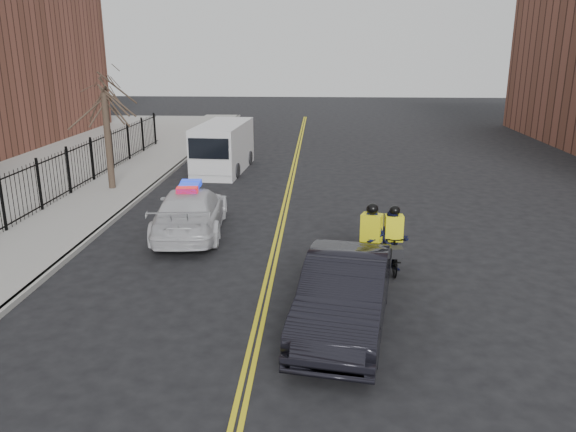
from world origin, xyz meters
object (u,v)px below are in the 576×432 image
Objects in this scene: police_cruiser at (191,211)px; cyclist_far at (393,245)px; cyclist_near at (370,251)px; cargo_van at (223,148)px; dark_sedan at (345,293)px.

cyclist_far reaches higher than police_cruiser.
cyclist_near is (5.62, -3.29, -0.07)m from police_cruiser.
cargo_van reaches higher than cyclist_near.
dark_sedan is 2.68× the size of cyclist_far.
cargo_van is 3.10× the size of cyclist_far.
dark_sedan is 3.17m from cyclist_near.
cargo_van is 2.65× the size of cyclist_near.
police_cruiser is 1.09× the size of dark_sedan.
cargo_van is at bearing 116.86° from cyclist_far.
dark_sedan is at bearing 121.85° from police_cruiser.
cyclist_far is (6.86, -12.80, -0.42)m from cargo_van.
dark_sedan is 2.29× the size of cyclist_near.
police_cruiser is 6.52m from cyclist_near.
cyclist_near reaches higher than cyclist_far.
police_cruiser is at bearing -82.86° from cargo_van.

